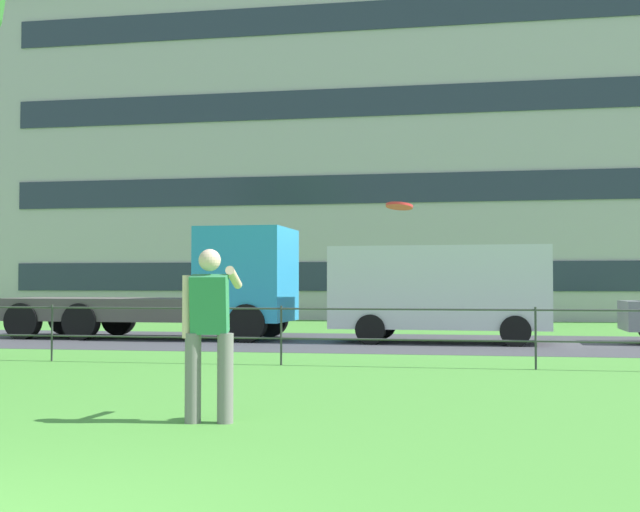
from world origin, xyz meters
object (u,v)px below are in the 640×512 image
frisbee (399,206)px  flatbed_truck_right (191,290)px  person_thrower (209,329)px  panel_van_left (441,288)px  apartment_building_background (382,166)px

frisbee → flatbed_truck_right: flatbed_truck_right is taller
person_thrower → flatbed_truck_right: 12.80m
frisbee → panel_van_left: size_ratio=0.07×
flatbed_truck_right → apartment_building_background: apartment_building_background is taller
flatbed_truck_right → panel_van_left: flatbed_truck_right is taller
flatbed_truck_right → panel_van_left: size_ratio=1.45×
panel_van_left → flatbed_truck_right: bearing=176.8°
person_thrower → flatbed_truck_right: size_ratio=0.23×
flatbed_truck_right → person_thrower: bearing=-70.3°
person_thrower → apartment_building_background: 30.78m
flatbed_truck_right → apartment_building_background: (3.00, 18.13, 5.63)m
frisbee → flatbed_truck_right: 13.29m
person_thrower → frisbee: 2.24m
frisbee → person_thrower: bearing=-170.7°
frisbee → apartment_building_background: (-3.17, 29.87, 4.71)m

